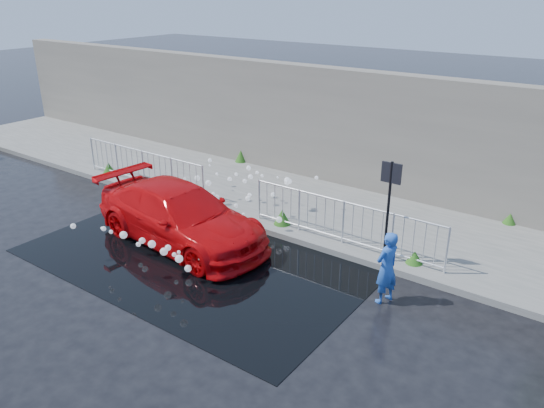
% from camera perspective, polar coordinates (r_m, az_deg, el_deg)
% --- Properties ---
extents(ground, '(90.00, 90.00, 0.00)m').
position_cam_1_polar(ground, '(12.36, -12.69, -6.71)').
color(ground, black).
rests_on(ground, ground).
extents(pavement, '(30.00, 4.00, 0.15)m').
position_cam_1_polar(pavement, '(15.70, 0.83, 0.64)').
color(pavement, '#60615C').
rests_on(pavement, ground).
extents(curb, '(30.00, 0.25, 0.16)m').
position_cam_1_polar(curb, '(14.23, -3.80, -1.77)').
color(curb, '#60615C').
rests_on(curb, ground).
extents(retaining_wall, '(30.00, 0.60, 3.50)m').
position_cam_1_polar(retaining_wall, '(16.91, 5.19, 8.65)').
color(retaining_wall, '#6C655B').
rests_on(retaining_wall, pavement).
extents(puddle, '(8.00, 5.00, 0.01)m').
position_cam_1_polar(puddle, '(12.63, -7.81, -5.64)').
color(puddle, black).
rests_on(puddle, ground).
extents(sign_post, '(0.45, 0.06, 2.50)m').
position_cam_1_polar(sign_post, '(11.65, 12.50, 0.84)').
color(sign_post, black).
rests_on(sign_post, ground).
extents(railing_left, '(5.05, 0.05, 1.10)m').
position_cam_1_polar(railing_left, '(16.89, -13.68, 3.96)').
color(railing_left, silver).
rests_on(railing_left, pavement).
extents(railing_right, '(5.05, 0.05, 1.10)m').
position_cam_1_polar(railing_right, '(12.71, 7.67, -1.79)').
color(railing_right, silver).
rests_on(railing_right, pavement).
extents(weeds, '(12.17, 3.93, 0.42)m').
position_cam_1_polar(weeds, '(15.50, -1.24, 1.34)').
color(weeds, '#1F4A13').
rests_on(weeds, pavement).
extents(water_spray, '(3.70, 5.63, 1.03)m').
position_cam_1_polar(water_spray, '(13.51, -6.41, -0.21)').
color(water_spray, white).
rests_on(water_spray, ground).
extents(red_car, '(5.08, 2.44, 1.43)m').
position_cam_1_polar(red_car, '(13.12, -9.83, -1.23)').
color(red_car, red).
rests_on(red_car, ground).
extents(person, '(0.53, 0.65, 1.53)m').
position_cam_1_polar(person, '(10.75, 12.22, -6.71)').
color(person, blue).
rests_on(person, ground).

